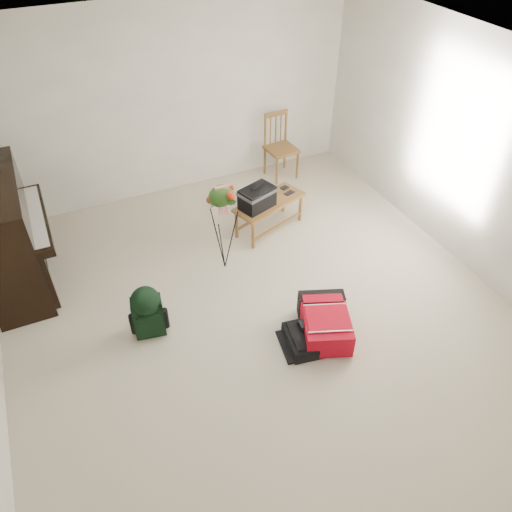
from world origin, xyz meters
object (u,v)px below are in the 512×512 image
black_duffel (315,336)px  flower_stand (223,229)px  dining_chair (280,147)px  red_suitcase (322,319)px  bench (259,197)px  piano (8,237)px  green_backpack (147,310)px

black_duffel → flower_stand: (-0.38, 1.42, 0.47)m
dining_chair → red_suitcase: 3.08m
red_suitcase → black_duffel: size_ratio=1.30×
bench → black_duffel: bearing=-117.3°
piano → red_suitcase: piano is taller
bench → red_suitcase: bench is taller
piano → flower_stand: piano is taller
bench → flower_stand: flower_stand is taller
piano → bench: (2.79, -0.29, -0.10)m
bench → dining_chair: bearing=33.6°
dining_chair → black_duffel: (-1.14, -3.01, -0.37)m
black_duffel → flower_stand: 1.54m
bench → black_duffel: 1.95m
red_suitcase → flower_stand: 1.47m
piano → red_suitcase: 3.39m
red_suitcase → flower_stand: (-0.52, 1.31, 0.40)m
red_suitcase → flower_stand: size_ratio=0.71×
piano → flower_stand: (2.14, -0.75, -0.05)m
green_backpack → piano: bearing=138.6°
bench → flower_stand: 0.80m
bench → dining_chair: 1.42m
bench → green_backpack: (-1.70, -1.08, -0.18)m
piano → black_duffel: 3.36m
piano → black_duffel: size_ratio=2.43×
dining_chair → flower_stand: (-1.51, -1.58, 0.10)m
dining_chair → black_duffel: size_ratio=1.50×
bench → green_backpack: bench is taller
bench → flower_stand: size_ratio=0.88×
flower_stand → dining_chair: bearing=51.2°
green_backpack → black_duffel: bearing=-19.0°
black_duffel → dining_chair: bearing=78.9°
piano → dining_chair: size_ratio=1.62×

